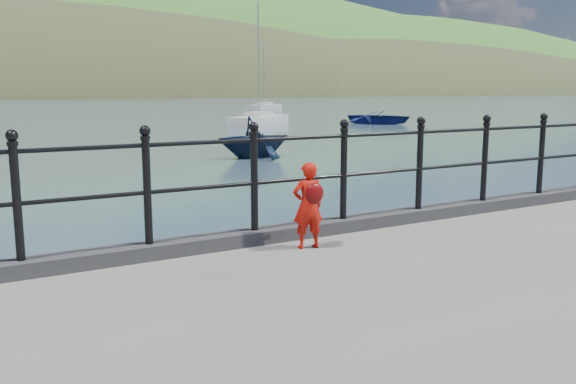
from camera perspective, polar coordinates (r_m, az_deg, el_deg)
ground at (r=7.53m, az=0.56°, el=-11.35°), size 600.00×600.00×0.00m
kerb at (r=7.09m, az=1.20°, el=-3.59°), size 60.00×0.30×0.15m
railing at (r=6.95m, az=1.22°, el=2.43°), size 18.11×0.11×1.20m
far_shore at (r=250.28m, az=-20.58°, el=3.26°), size 830.00×200.00×156.00m
child at (r=6.50m, az=1.90°, el=-1.19°), size 0.38×0.33×0.93m
launch_blue at (r=47.57m, az=8.58°, el=6.92°), size 5.33×5.96×1.02m
launch_navy at (r=23.96m, az=-3.18°, el=5.15°), size 3.22×2.82×1.63m
sailboat_near at (r=45.24m, az=-2.74°, el=6.67°), size 6.44×5.32×9.03m
sailboat_far at (r=77.07m, az=-2.25°, el=7.91°), size 6.20×4.67×8.90m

